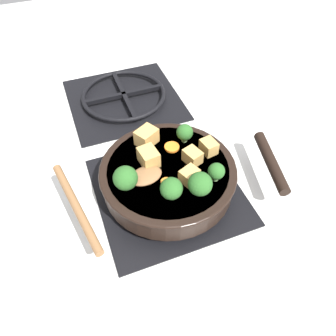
# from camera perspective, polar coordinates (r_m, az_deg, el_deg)

# --- Properties ---
(ground_plane) EXTENTS (2.40, 2.40, 0.00)m
(ground_plane) POSITION_cam_1_polar(r_m,az_deg,el_deg) (0.73, -0.00, -4.13)
(ground_plane) COLOR silver
(front_burner_grate) EXTENTS (0.31, 0.31, 0.03)m
(front_burner_grate) POSITION_cam_1_polar(r_m,az_deg,el_deg) (0.73, -0.00, -3.55)
(front_burner_grate) COLOR black
(front_burner_grate) RESTS_ON ground_plane
(rear_burner_grate) EXTENTS (0.31, 0.31, 0.03)m
(rear_burner_grate) POSITION_cam_1_polar(r_m,az_deg,el_deg) (0.98, -7.67, 12.17)
(rear_burner_grate) COLOR black
(rear_burner_grate) RESTS_ON ground_plane
(skillet_pan) EXTENTS (0.39, 0.29, 0.05)m
(skillet_pan) POSITION_cam_1_polar(r_m,az_deg,el_deg) (0.69, 0.23, -1.26)
(skillet_pan) COLOR black
(skillet_pan) RESTS_ON front_burner_grate
(wooden_spoon) EXTENTS (0.21, 0.22, 0.02)m
(wooden_spoon) POSITION_cam_1_polar(r_m,az_deg,el_deg) (0.63, -10.31, -4.14)
(wooden_spoon) COLOR brown
(wooden_spoon) RESTS_ON skillet_pan
(tofu_cube_center_large) EXTENTS (0.04, 0.04, 0.03)m
(tofu_cube_center_large) POSITION_cam_1_polar(r_m,az_deg,el_deg) (0.64, 3.72, -1.29)
(tofu_cube_center_large) COLOR tan
(tofu_cube_center_large) RESTS_ON skillet_pan
(tofu_cube_near_handle) EXTENTS (0.06, 0.05, 0.04)m
(tofu_cube_near_handle) POSITION_cam_1_polar(r_m,az_deg,el_deg) (0.71, -3.76, 5.44)
(tofu_cube_near_handle) COLOR tan
(tofu_cube_near_handle) RESTS_ON skillet_pan
(tofu_cube_east_chunk) EXTENTS (0.04, 0.04, 0.03)m
(tofu_cube_east_chunk) POSITION_cam_1_polar(r_m,az_deg,el_deg) (0.68, 4.39, 1.84)
(tofu_cube_east_chunk) COLOR tan
(tofu_cube_east_chunk) RESTS_ON skillet_pan
(tofu_cube_west_chunk) EXTENTS (0.03, 0.04, 0.03)m
(tofu_cube_west_chunk) POSITION_cam_1_polar(r_m,az_deg,el_deg) (0.70, 7.10, 3.69)
(tofu_cube_west_chunk) COLOR tan
(tofu_cube_west_chunk) RESTS_ON skillet_pan
(tofu_cube_back_piece) EXTENTS (0.04, 0.05, 0.03)m
(tofu_cube_back_piece) POSITION_cam_1_polar(r_m,az_deg,el_deg) (0.67, -3.40, 1.90)
(tofu_cube_back_piece) COLOR tan
(tofu_cube_back_piece) RESTS_ON skillet_pan
(broccoli_floret_near_spoon) EXTENTS (0.04, 0.04, 0.05)m
(broccoli_floret_near_spoon) POSITION_cam_1_polar(r_m,az_deg,el_deg) (0.60, 0.59, -3.62)
(broccoli_floret_near_spoon) COLOR #709956
(broccoli_floret_near_spoon) RESTS_ON skillet_pan
(broccoli_floret_center_top) EXTENTS (0.03, 0.03, 0.04)m
(broccoli_floret_center_top) POSITION_cam_1_polar(r_m,az_deg,el_deg) (0.64, 8.42, -0.61)
(broccoli_floret_center_top) COLOR #709956
(broccoli_floret_center_top) RESTS_ON skillet_pan
(broccoli_floret_east_rim) EXTENTS (0.05, 0.05, 0.05)m
(broccoli_floret_east_rim) POSITION_cam_1_polar(r_m,az_deg,el_deg) (0.61, 5.61, -2.80)
(broccoli_floret_east_rim) COLOR #709956
(broccoli_floret_east_rim) RESTS_ON skillet_pan
(broccoli_floret_west_rim) EXTENTS (0.05, 0.05, 0.05)m
(broccoli_floret_west_rim) POSITION_cam_1_polar(r_m,az_deg,el_deg) (0.62, -7.42, -1.78)
(broccoli_floret_west_rim) COLOR #709956
(broccoli_floret_west_rim) RESTS_ON skillet_pan
(broccoli_floret_north_edge) EXTENTS (0.04, 0.04, 0.04)m
(broccoli_floret_north_edge) POSITION_cam_1_polar(r_m,az_deg,el_deg) (0.71, 2.92, 6.20)
(broccoli_floret_north_edge) COLOR #709956
(broccoli_floret_north_edge) RESTS_ON skillet_pan
(carrot_slice_orange_thin) EXTENTS (0.02, 0.02, 0.01)m
(carrot_slice_orange_thin) POSITION_cam_1_polar(r_m,az_deg,el_deg) (0.65, -0.30, -2.51)
(carrot_slice_orange_thin) COLOR orange
(carrot_slice_orange_thin) RESTS_ON skillet_pan
(carrot_slice_near_center) EXTENTS (0.02, 0.02, 0.01)m
(carrot_slice_near_center) POSITION_cam_1_polar(r_m,az_deg,el_deg) (0.74, -2.64, 5.90)
(carrot_slice_near_center) COLOR orange
(carrot_slice_near_center) RESTS_ON skillet_pan
(carrot_slice_edge_slice) EXTENTS (0.02, 0.02, 0.01)m
(carrot_slice_edge_slice) POSITION_cam_1_polar(r_m,az_deg,el_deg) (0.70, -3.24, 2.95)
(carrot_slice_edge_slice) COLOR orange
(carrot_slice_edge_slice) RESTS_ON skillet_pan
(carrot_slice_under_broccoli) EXTENTS (0.03, 0.03, 0.01)m
(carrot_slice_under_broccoli) POSITION_cam_1_polar(r_m,az_deg,el_deg) (0.71, 0.67, 3.66)
(carrot_slice_under_broccoli) COLOR orange
(carrot_slice_under_broccoli) RESTS_ON skillet_pan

